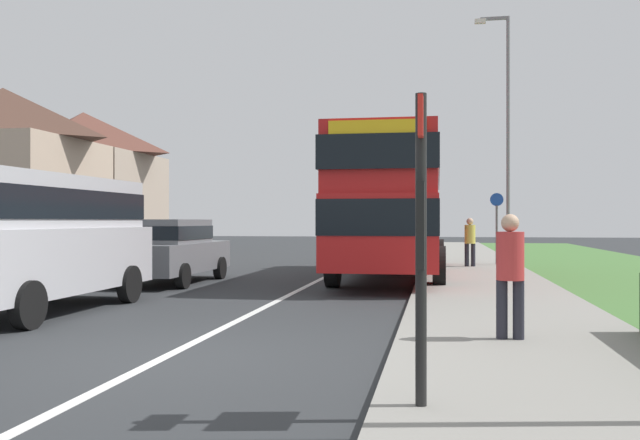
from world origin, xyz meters
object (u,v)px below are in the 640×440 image
double_decker_bus (393,200)px  pedestrian_walking_away (470,240)px  parked_van_silver (34,232)px  street_lamp_mid (505,126)px  cycle_route_sign (497,225)px  bus_stop_sign (421,227)px  pedestrian_at_stop (510,270)px  parked_car_grey (168,248)px

double_decker_bus → pedestrian_walking_away: size_ratio=6.03×
parked_van_silver → street_lamp_mid: 15.89m
pedestrian_walking_away → cycle_route_sign: 1.78m
double_decker_bus → bus_stop_sign: (1.10, -13.42, -0.60)m
pedestrian_at_stop → double_decker_bus: bearing=101.8°
pedestrian_walking_away → cycle_route_sign: bearing=56.4°
street_lamp_mid → cycle_route_sign: bearing=114.5°
parked_van_silver → street_lamp_mid: size_ratio=0.64×
double_decker_bus → parked_van_silver: size_ratio=1.88×
pedestrian_walking_away → cycle_route_sign: size_ratio=0.66×
pedestrian_at_stop → cycle_route_sign: (1.07, 15.15, 0.45)m
parked_car_grey → bus_stop_sign: (6.62, -10.96, 0.65)m
street_lamp_mid → pedestrian_walking_away: bearing=-141.9°
parked_van_silver → bus_stop_sign: (6.70, -5.26, 0.15)m
pedestrian_walking_away → street_lamp_mid: street_lamp_mid is taller
pedestrian_walking_away → parked_van_silver: bearing=-123.7°
parked_van_silver → street_lamp_mid: bearing=54.5°
pedestrian_at_stop → street_lamp_mid: street_lamp_mid is taller
double_decker_bus → pedestrian_walking_away: (2.23, 3.57, -1.17)m
cycle_route_sign → parked_car_grey: bearing=-139.4°
parked_van_silver → cycle_route_sign: cycle_route_sign is taller
bus_stop_sign → double_decker_bus: bearing=94.7°
parked_car_grey → bus_stop_sign: bearing=-58.9°
pedestrian_walking_away → double_decker_bus: bearing=-122.0°
double_decker_bus → pedestrian_walking_away: double_decker_bus is taller
street_lamp_mid → double_decker_bus: bearing=-127.2°
parked_car_grey → pedestrian_at_stop: 10.83m
double_decker_bus → cycle_route_sign: 5.97m
parked_car_grey → pedestrian_walking_away: pedestrian_walking_away is taller
parked_van_silver → cycle_route_sign: (8.79, 13.16, 0.03)m
parked_car_grey → pedestrian_walking_away: 9.82m
pedestrian_at_stop → bus_stop_sign: bus_stop_sign is taller
parked_car_grey → pedestrian_at_stop: pedestrian_at_stop is taller
street_lamp_mid → pedestrian_at_stop: bearing=-95.1°
cycle_route_sign → street_lamp_mid: 3.35m
double_decker_bus → pedestrian_walking_away: 4.37m
double_decker_bus → street_lamp_mid: 6.21m
parked_van_silver → street_lamp_mid: street_lamp_mid is taller
bus_stop_sign → street_lamp_mid: size_ratio=0.31×
pedestrian_at_stop → street_lamp_mid: 15.17m
pedestrian_walking_away → bus_stop_sign: bus_stop_sign is taller
pedestrian_at_stop → pedestrian_walking_away: size_ratio=1.00×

